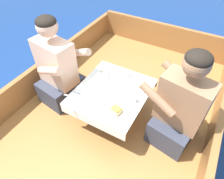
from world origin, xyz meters
TOP-DOWN VIEW (x-y plane):
  - ground_plane at (0.00, 0.00)m, footprint 60.00×60.00m
  - boat_deck at (0.00, 0.00)m, footprint 2.02×3.38m
  - gunwale_port at (-0.98, 0.00)m, footprint 0.06×3.38m
  - gunwale_starboard at (0.98, 0.00)m, footprint 0.06×3.38m
  - bow_coaming at (0.00, 1.66)m, footprint 1.90×0.06m
  - cockpit_table at (0.00, 0.09)m, footprint 0.66×0.75m
  - person_port at (-0.63, 0.05)m, footprint 0.56×0.50m
  - person_starboard at (0.63, 0.15)m, footprint 0.57×0.52m
  - plate_sandwich at (0.16, -0.12)m, footprint 0.18×0.18m
  - plate_bread at (0.18, 0.24)m, footprint 0.21×0.21m
  - sandwich at (0.16, -0.12)m, footprint 0.11×0.10m
  - bowl_port_near at (-0.03, -0.08)m, footprint 0.12×0.12m
  - bowl_starboard_near at (-0.18, 0.23)m, footprint 0.12×0.12m
  - bowl_center_far at (-0.15, 0.00)m, footprint 0.15×0.15m
  - coffee_cup_port at (0.05, 0.04)m, footprint 0.09×0.07m
  - coffee_cup_starboard at (0.02, 0.37)m, footprint 0.09×0.06m
  - coffee_cup_center at (0.23, 0.07)m, footprint 0.10×0.07m
  - utensil_spoon_starboard at (-0.03, -0.18)m, footprint 0.16×0.08m
  - utensil_spoon_center at (-0.26, -0.15)m, footprint 0.17×0.06m
  - utensil_knife_starboard at (-0.25, -0.09)m, footprint 0.17×0.03m
  - utensil_knife_port at (0.19, 0.39)m, footprint 0.11×0.14m
  - utensil_spoon_port at (-0.13, -0.22)m, footprint 0.10×0.15m

SIDE VIEW (x-z plane):
  - ground_plane at x=0.00m, z-range 0.00..0.00m
  - boat_deck at x=0.00m, z-range 0.00..0.33m
  - gunwale_port at x=-0.98m, z-range 0.33..0.66m
  - gunwale_starboard at x=0.98m, z-range 0.33..0.66m
  - bow_coaming at x=0.00m, z-range 0.33..0.71m
  - cockpit_table at x=0.00m, z-range 0.48..0.85m
  - utensil_knife_starboard at x=-0.25m, z-range 0.70..0.70m
  - utensil_knife_port at x=0.19m, z-range 0.70..0.70m
  - utensil_spoon_starboard at x=-0.03m, z-range 0.70..0.71m
  - utensil_spoon_center at x=-0.26m, z-range 0.70..0.71m
  - utensil_spoon_port at x=-0.13m, z-range 0.70..0.71m
  - plate_sandwich at x=0.16m, z-range 0.70..0.71m
  - plate_bread at x=0.18m, z-range 0.70..0.71m
  - bowl_port_near at x=-0.03m, z-range 0.70..0.74m
  - bowl_starboard_near at x=-0.18m, z-range 0.70..0.74m
  - bowl_center_far at x=-0.15m, z-range 0.70..0.74m
  - person_port at x=-0.63m, z-range 0.23..1.22m
  - person_starboard at x=0.63m, z-range 0.23..1.22m
  - coffee_cup_starboard at x=0.02m, z-range 0.70..0.76m
  - sandwich at x=0.16m, z-range 0.71..0.76m
  - coffee_cup_port at x=0.05m, z-range 0.70..0.76m
  - coffee_cup_center at x=0.23m, z-range 0.70..0.77m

